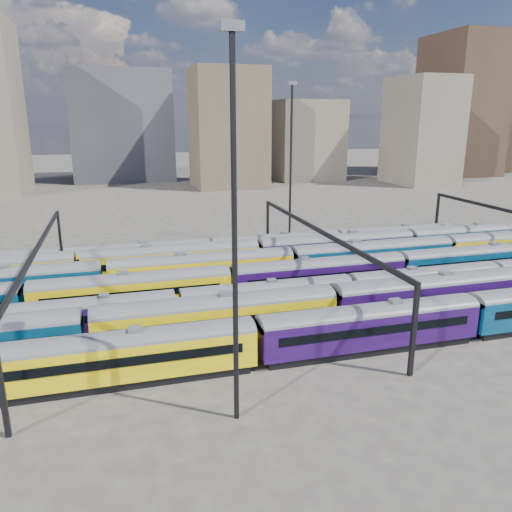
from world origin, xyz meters
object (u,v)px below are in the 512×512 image
object	(u,v)px
rake_0	(256,336)
mast_2	(234,222)
rake_1	(332,302)
rake_2	(268,295)

from	to	relation	value
rake_0	mast_2	xyz separation A→B (m)	(-3.36, -7.00, 11.25)
rake_1	mast_2	distance (m)	20.52
rake_1	rake_2	bearing A→B (deg)	135.29
rake_1	mast_2	world-z (taller)	mast_2
rake_1	mast_2	xyz separation A→B (m)	(-12.47, -12.00, 11.02)
rake_2	mast_2	size ratio (longest dim) A/B	5.10
rake_0	rake_1	distance (m)	10.40
mast_2	rake_0	bearing A→B (deg)	64.38
rake_0	rake_2	bearing A→B (deg)	67.88
rake_0	mast_2	distance (m)	13.67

